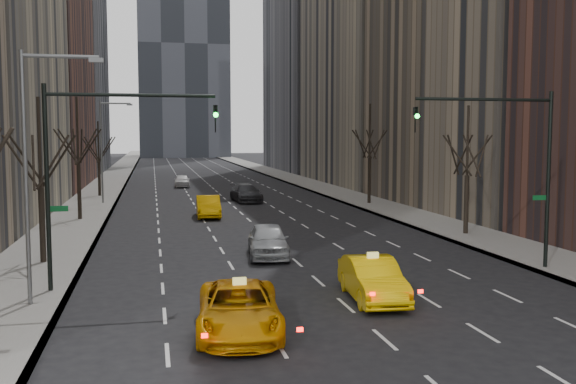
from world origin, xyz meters
TOP-DOWN VIEW (x-y plane):
  - sidewalk_left at (-12.25, 70.00)m, footprint 4.50×320.00m
  - sidewalk_right at (12.25, 70.00)m, footprint 4.50×320.00m
  - bld_right_deep at (21.50, 95.00)m, footprint 14.00×30.00m
  - tree_lw_b at (-12.00, 18.00)m, footprint 3.36×3.50m
  - tree_lw_c at (-12.00, 34.00)m, footprint 3.36×3.50m
  - tree_lw_d at (-12.00, 52.00)m, footprint 3.36×3.50m
  - tree_rw_b at (12.00, 22.00)m, footprint 3.36×3.50m
  - tree_rw_c at (12.00, 40.00)m, footprint 3.36×3.50m
  - traffic_mast_left at (-9.11, 12.00)m, footprint 6.69×0.39m
  - traffic_mast_right at (9.11, 12.00)m, footprint 6.69×0.39m
  - streetlight_near at (-10.84, 10.00)m, footprint 2.83×0.22m
  - streetlight_far at (-10.84, 45.00)m, footprint 2.83×0.22m
  - taxi_suv at (-4.24, 5.57)m, footprint 3.13×5.78m
  - taxi_sedan at (1.20, 8.51)m, footprint 2.08×4.99m
  - silver_sedan_ahead at (-1.12, 17.78)m, footprint 2.55×5.14m
  - far_taxi at (-2.76, 34.15)m, footprint 1.89×4.97m
  - far_suv_grey at (1.62, 44.56)m, footprint 2.66×5.75m
  - far_car_white at (-3.42, 62.59)m, footprint 1.94×4.44m

SIDE VIEW (x-z plane):
  - sidewalk_left at x=-12.25m, z-range 0.00..0.15m
  - sidewalk_right at x=12.25m, z-range 0.00..0.15m
  - far_car_white at x=-3.42m, z-range 0.00..1.49m
  - taxi_suv at x=-4.24m, z-range 0.00..1.54m
  - taxi_sedan at x=1.20m, z-range 0.00..1.61m
  - far_taxi at x=-2.76m, z-range 0.00..1.62m
  - far_suv_grey at x=1.62m, z-range 0.00..1.63m
  - silver_sedan_ahead at x=-1.12m, z-range 0.00..1.68m
  - tree_lw_d at x=-12.00m, z-range -0.12..7.24m
  - tree_lw_b at x=-12.00m, z-range -0.19..7.63m
  - tree_rw_b at x=12.00m, z-range -0.19..7.63m
  - tree_lw_c at x=-12.00m, z-range -0.33..8.41m
  - tree_rw_c at x=12.00m, z-range -0.33..8.41m
  - traffic_mast_left at x=-9.11m, z-range 1.49..9.49m
  - traffic_mast_right at x=9.11m, z-range 1.49..9.49m
  - streetlight_near at x=-10.84m, z-range 1.12..10.12m
  - streetlight_far at x=-10.84m, z-range 1.12..10.12m
  - bld_right_deep at x=21.50m, z-range 0.00..58.00m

